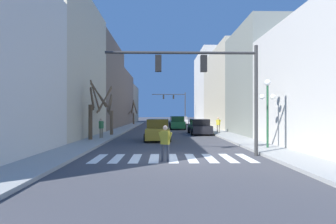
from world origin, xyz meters
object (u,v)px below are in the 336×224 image
car_at_intersection (158,130)px  street_tree_left_near (133,113)px  traffic_signal_far (176,101)px  traffic_signal_near (210,74)px  street_tree_left_far (92,112)px  street_lamp_right_corner (268,99)px  car_driving_toward_lane (175,121)px  pedestrian_on_left_sidewalk (165,140)px  pedestrian_crossing_street (101,126)px  street_tree_left_mid (109,112)px  car_parked_left_near (199,127)px  car_parked_left_mid (182,121)px  car_driving_away_lane (177,123)px  pedestrian_near_right_corner (218,123)px

car_at_intersection → street_tree_left_near: street_tree_left_near is taller
traffic_signal_far → traffic_signal_near: bearing=-90.5°
traffic_signal_near → street_tree_left_far: traffic_signal_near is taller
street_lamp_right_corner → car_driving_toward_lane: size_ratio=0.89×
pedestrian_on_left_sidewalk → street_tree_left_near: size_ratio=0.36×
pedestrian_crossing_street → street_tree_left_mid: size_ratio=0.35×
car_parked_left_near → pedestrian_crossing_street: bearing=121.2°
traffic_signal_far → car_parked_left_near: size_ratio=1.46×
street_tree_left_far → car_parked_left_mid: bearing=72.9°
traffic_signal_far → street_tree_left_far: size_ratio=1.53×
car_parked_left_near → car_at_intersection: bearing=145.2°
traffic_signal_far → car_at_intersection: traffic_signal_far is taller
car_driving_away_lane → street_tree_left_far: size_ratio=0.91×
car_driving_away_lane → pedestrian_near_right_corner: bearing=-153.1°
car_parked_left_near → pedestrian_on_left_sidewalk: (-3.74, -15.18, 0.23)m
pedestrian_on_left_sidewalk → street_tree_left_mid: 13.85m
traffic_signal_near → car_driving_away_lane: traffic_signal_near is taller
traffic_signal_far → street_lamp_right_corner: size_ratio=1.75×
pedestrian_near_right_corner → street_tree_left_far: street_tree_left_far is taller
traffic_signal_near → street_tree_left_mid: size_ratio=1.70×
traffic_signal_far → pedestrian_on_left_sidewalk: bearing=-93.6°
car_driving_away_lane → car_parked_left_near: bearing=-167.9°
traffic_signal_far → pedestrian_near_right_corner: traffic_signal_far is taller
traffic_signal_near → car_at_intersection: size_ratio=1.85×
car_at_intersection → car_driving_away_lane: bearing=170.6°
car_parked_left_mid → pedestrian_on_left_sidewalk: size_ratio=2.61×
car_driving_toward_lane → car_parked_left_near: bearing=-174.4°
traffic_signal_far → street_tree_left_near: traffic_signal_far is taller
traffic_signal_near → car_driving_away_lane: (-0.36, 22.19, -3.37)m
traffic_signal_far → street_tree_left_far: (-8.21, -34.36, -2.42)m
pedestrian_near_right_corner → street_tree_left_mid: bearing=66.5°
street_lamp_right_corner → traffic_signal_far: bearing=95.0°
car_parked_left_near → car_driving_toward_lane: bearing=5.6°
pedestrian_on_left_sidewalk → street_tree_left_far: bearing=-29.2°
pedestrian_crossing_street → pedestrian_on_left_sidewalk: bearing=48.4°
car_at_intersection → traffic_signal_far: bearing=174.6°
car_driving_toward_lane → car_parked_left_mid: car_driving_toward_lane is taller
traffic_signal_far → pedestrian_on_left_sidewalk: 43.07m
street_lamp_right_corner → car_driving_toward_lane: (-4.00, 28.56, -2.23)m
car_driving_toward_lane → street_tree_left_near: size_ratio=1.01×
traffic_signal_near → pedestrian_near_right_corner: bearing=76.1°
traffic_signal_near → street_tree_left_mid: 13.68m
car_at_intersection → street_tree_left_mid: (-4.61, 3.72, 1.51)m
traffic_signal_near → car_driving_toward_lane: traffic_signal_near is taller
traffic_signal_near → street_tree_left_far: 10.67m
street_tree_left_far → street_tree_left_near: bearing=89.8°
traffic_signal_far → car_parked_left_mid: traffic_signal_far is taller
pedestrian_crossing_street → street_tree_left_near: 26.70m
street_tree_left_near → street_lamp_right_corner: bearing=-70.7°
car_driving_toward_lane → car_parked_left_mid: 6.92m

